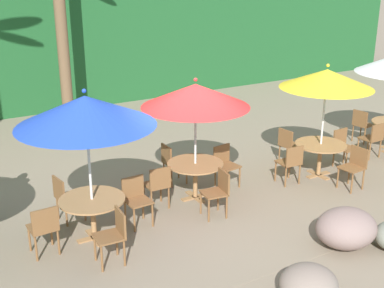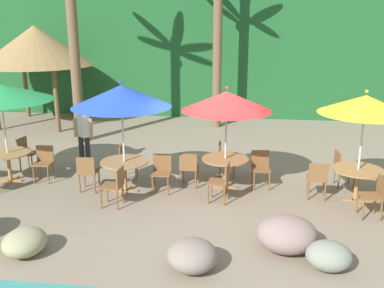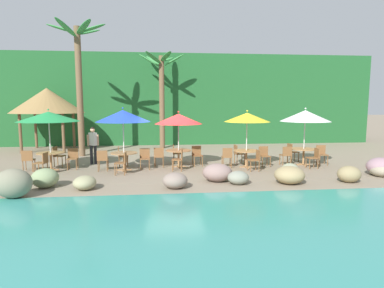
# 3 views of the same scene
# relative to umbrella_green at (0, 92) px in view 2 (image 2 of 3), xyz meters

# --- Properties ---
(ground_plane) EXTENTS (120.00, 120.00, 0.00)m
(ground_plane) POSITION_rel_umbrella_green_xyz_m (5.08, -0.06, -2.22)
(ground_plane) COLOR gray
(terrace_deck) EXTENTS (18.00, 5.20, 0.01)m
(terrace_deck) POSITION_rel_umbrella_green_xyz_m (5.08, -0.06, -2.22)
(terrace_deck) COLOR gray
(terrace_deck) RESTS_ON ground
(foliage_backdrop) EXTENTS (28.00, 2.40, 6.00)m
(foliage_backdrop) POSITION_rel_umbrella_green_xyz_m (5.08, 8.94, 0.78)
(foliage_backdrop) COLOR #1E5628
(foliage_backdrop) RESTS_ON ground
(rock_seawall) EXTENTS (15.83, 2.71, 0.87)m
(rock_seawall) POSITION_rel_umbrella_green_xyz_m (6.53, -3.02, -1.91)
(rock_seawall) COLOR gray
(rock_seawall) RESTS_ON ground
(umbrella_green) EXTENTS (2.46, 2.46, 2.54)m
(umbrella_green) POSITION_rel_umbrella_green_xyz_m (0.00, 0.00, 0.00)
(umbrella_green) COLOR silver
(umbrella_green) RESTS_ON ground
(dining_table_green) EXTENTS (1.10, 1.10, 0.74)m
(dining_table_green) POSITION_rel_umbrella_green_xyz_m (0.00, 0.00, -1.61)
(dining_table_green) COLOR #A37547
(dining_table_green) RESTS_ON ground
(chair_green_seaward) EXTENTS (0.45, 0.46, 0.87)m
(chair_green_seaward) POSITION_rel_umbrella_green_xyz_m (0.84, 0.15, -1.71)
(chair_green_seaward) COLOR brown
(chair_green_seaward) RESTS_ON ground
(chair_green_inland) EXTENTS (0.48, 0.47, 0.87)m
(chair_green_inland) POSITION_rel_umbrella_green_xyz_m (0.02, 0.85, -1.71)
(chair_green_inland) COLOR brown
(chair_green_inland) RESTS_ON ground
(umbrella_blue) EXTENTS (2.22, 2.22, 2.60)m
(umbrella_blue) POSITION_rel_umbrella_green_xyz_m (3.01, -0.31, 0.03)
(umbrella_blue) COLOR silver
(umbrella_blue) RESTS_ON ground
(dining_table_blue) EXTENTS (1.10, 1.10, 0.74)m
(dining_table_blue) POSITION_rel_umbrella_green_xyz_m (3.01, -0.31, -1.61)
(dining_table_blue) COLOR #A37547
(dining_table_blue) RESTS_ON ground
(chair_blue_seaward) EXTENTS (0.44, 0.45, 0.87)m
(chair_blue_seaward) POSITION_rel_umbrella_green_xyz_m (3.86, -0.18, -1.71)
(chair_blue_seaward) COLOR brown
(chair_blue_seaward) RESTS_ON ground
(chair_blue_inland) EXTENTS (0.48, 0.48, 0.87)m
(chair_blue_inland) POSITION_rel_umbrella_green_xyz_m (2.80, 0.52, -1.71)
(chair_blue_inland) COLOR brown
(chair_blue_inland) RESTS_ON ground
(chair_blue_left) EXTENTS (0.44, 0.44, 0.87)m
(chair_blue_left) POSITION_rel_umbrella_green_xyz_m (2.17, -0.43, -1.71)
(chair_blue_left) COLOR brown
(chair_blue_left) RESTS_ON ground
(chair_blue_right) EXTENTS (0.45, 0.45, 0.87)m
(chair_blue_right) POSITION_rel_umbrella_green_xyz_m (3.05, -1.16, -1.71)
(chair_blue_right) COLOR brown
(chair_blue_right) RESTS_ON ground
(umbrella_red) EXTENTS (2.06, 2.06, 2.43)m
(umbrella_red) POSITION_rel_umbrella_green_xyz_m (5.30, 0.19, -0.13)
(umbrella_red) COLOR silver
(umbrella_red) RESTS_ON ground
(dining_table_red) EXTENTS (1.10, 1.10, 0.74)m
(dining_table_red) POSITION_rel_umbrella_green_xyz_m (5.30, 0.19, -1.61)
(dining_table_red) COLOR #A37547
(dining_table_red) RESTS_ON ground
(chair_red_seaward) EXTENTS (0.47, 0.48, 0.87)m
(chair_red_seaward) POSITION_rel_umbrella_green_xyz_m (6.13, 0.39, -1.71)
(chair_red_seaward) COLOR brown
(chair_red_seaward) RESTS_ON ground
(chair_red_inland) EXTENTS (0.43, 0.43, 0.87)m
(chair_red_inland) POSITION_rel_umbrella_green_xyz_m (5.22, 1.05, -1.71)
(chair_red_inland) COLOR brown
(chair_red_inland) RESTS_ON ground
(chair_red_left) EXTENTS (0.43, 0.44, 0.87)m
(chair_red_left) POSITION_rel_umbrella_green_xyz_m (4.45, 0.13, -1.71)
(chair_red_left) COLOR brown
(chair_red_left) RESTS_ON ground
(chair_red_right) EXTENTS (0.48, 0.47, 0.87)m
(chair_red_right) POSITION_rel_umbrella_green_xyz_m (5.28, -0.66, -1.71)
(chair_red_right) COLOR brown
(chair_red_right) RESTS_ON ground
(umbrella_yellow) EXTENTS (1.95, 1.95, 2.48)m
(umbrella_yellow) POSITION_rel_umbrella_green_xyz_m (8.21, -0.21, -0.06)
(umbrella_yellow) COLOR silver
(umbrella_yellow) RESTS_ON ground
(dining_table_yellow) EXTENTS (1.10, 1.10, 0.74)m
(dining_table_yellow) POSITION_rel_umbrella_green_xyz_m (8.21, -0.21, -1.61)
(dining_table_yellow) COLOR #A37547
(dining_table_yellow) RESTS_ON ground
(chair_yellow_inland) EXTENTS (0.47, 0.46, 0.87)m
(chair_yellow_inland) POSITION_rel_umbrella_green_xyz_m (8.04, 0.63, -1.71)
(chair_yellow_inland) COLOR brown
(chair_yellow_inland) RESTS_ON ground
(chair_yellow_left) EXTENTS (0.45, 0.45, 0.87)m
(chair_yellow_left) POSITION_rel_umbrella_green_xyz_m (7.36, -0.25, -1.71)
(chair_yellow_left) COLOR brown
(chair_yellow_left) RESTS_ON ground
(chair_yellow_right) EXTENTS (0.46, 0.45, 0.87)m
(chair_yellow_right) POSITION_rel_umbrella_green_xyz_m (8.37, -1.05, -1.71)
(chair_yellow_right) COLOR brown
(chair_yellow_right) RESTS_ON ground
(palm_tree_second) EXTENTS (2.82, 2.78, 5.75)m
(palm_tree_second) POSITION_rel_umbrella_green_xyz_m (4.65, 6.26, 1.61)
(palm_tree_second) COLOR brown
(palm_tree_second) RESTS_ON ground
(palapa_hut) EXTENTS (4.13, 4.13, 3.64)m
(palapa_hut) POSITION_rel_umbrella_green_xyz_m (-1.95, 5.94, 0.68)
(palapa_hut) COLOR brown
(palapa_hut) RESTS_ON ground
(waiter_in_white) EXTENTS (0.52, 0.36, 1.70)m
(waiter_in_white) POSITION_rel_umbrella_green_xyz_m (1.48, 1.25, -1.23)
(waiter_in_white) COLOR #232328
(waiter_in_white) RESTS_ON ground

